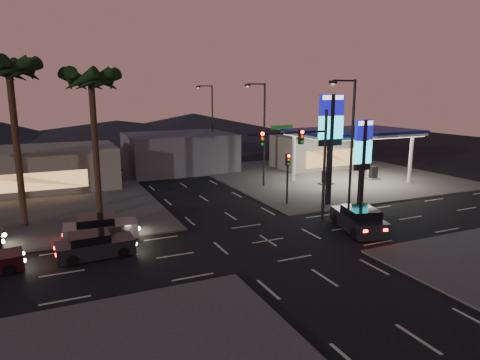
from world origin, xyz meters
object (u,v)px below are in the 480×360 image
pylon_sign_tall (331,128)px  traffic_signal_mast (304,151)px  car_lane_a_front (94,246)px  car_lane_b_front (100,228)px  pylon_sign_short (363,149)px  suv_station (359,220)px  gas_station (353,133)px

pylon_sign_tall → traffic_signal_mast: 6.02m
traffic_signal_mast → car_lane_a_front: 14.69m
car_lane_b_front → pylon_sign_short: bearing=-0.6°
car_lane_a_front → car_lane_b_front: car_lane_b_front is taller
pylon_sign_tall → car_lane_b_front: (-18.04, -0.79, -5.70)m
suv_station → car_lane_b_front: bearing=161.2°
gas_station → pylon_sign_short: 9.02m
gas_station → pylon_sign_tall: size_ratio=1.36×
pylon_sign_tall → suv_station: pylon_sign_tall is taller
car_lane_a_front → traffic_signal_mast: bearing=1.2°
pylon_sign_short → gas_station: bearing=56.3°
pylon_sign_short → car_lane_a_front: 21.76m
pylon_sign_short → suv_station: (-4.52, -5.26, -3.90)m
gas_station → suv_station: gas_station is taller
pylon_sign_tall → suv_station: bearing=-107.9°
pylon_sign_tall → pylon_sign_short: bearing=-21.8°
suv_station → car_lane_a_front: bearing=171.7°
pylon_sign_short → car_lane_b_front: bearing=179.4°
pylon_sign_short → car_lane_a_front: pylon_sign_short is taller
gas_station → pylon_sign_tall: pylon_sign_tall is taller
pylon_sign_short → car_lane_b_front: (-20.54, 0.21, -3.96)m
car_lane_a_front → car_lane_b_front: (0.66, 3.02, 0.04)m
gas_station → pylon_sign_short: bearing=-123.7°
pylon_sign_tall → car_lane_a_front: (-18.70, -3.81, -5.74)m
pylon_sign_tall → pylon_sign_short: 3.20m
gas_station → traffic_signal_mast: 15.82m
pylon_sign_tall → pylon_sign_short: (2.50, -1.00, -1.74)m
traffic_signal_mast → gas_station: bearing=39.3°
traffic_signal_mast → suv_station: traffic_signal_mast is taller
gas_station → pylon_sign_tall: 10.01m
traffic_signal_mast → suv_station: 5.91m
pylon_sign_short → car_lane_b_front: pylon_sign_short is taller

